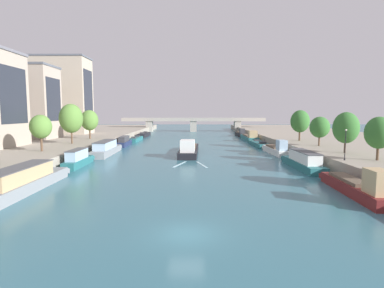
{
  "coord_description": "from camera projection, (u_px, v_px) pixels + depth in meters",
  "views": [
    {
      "loc": [
        0.56,
        -20.53,
        8.45
      ],
      "look_at": [
        0.0,
        45.07,
        1.67
      ],
      "focal_mm": 28.57,
      "sensor_mm": 36.0,
      "label": 1
    }
  ],
  "objects": [
    {
      "name": "building_left_corner",
      "position": [
        63.0,
        96.0,
        92.26
      ],
      "size": [
        16.21,
        9.51,
        22.97
      ],
      "color": "#B2A38E",
      "rests_on": "quay_left"
    },
    {
      "name": "moored_boat_left_near",
      "position": [
        78.0,
        159.0,
        48.22
      ],
      "size": [
        2.2,
        10.21,
        2.71
      ],
      "color": "#23666B",
      "rests_on": "ground"
    },
    {
      "name": "lamppost_right_bank",
      "position": [
        345.0,
        143.0,
        40.81
      ],
      "size": [
        0.28,
        0.28,
        4.19
      ],
      "color": "black",
      "rests_on": "quay_right"
    },
    {
      "name": "quay_left",
      "position": [
        42.0,
        142.0,
        76.21
      ],
      "size": [
        36.0,
        170.0,
        2.06
      ],
      "primitive_type": "cube",
      "color": "gray",
      "rests_on": "ground"
    },
    {
      "name": "tree_right_end_of_row",
      "position": [
        320.0,
        127.0,
        58.55
      ],
      "size": [
        3.71,
        3.71,
        5.61
      ],
      "color": "brown",
      "rests_on": "quay_right"
    },
    {
      "name": "moored_boat_left_end",
      "position": [
        144.0,
        135.0,
        107.98
      ],
      "size": [
        2.72,
        14.28,
        2.34
      ],
      "color": "black",
      "rests_on": "ground"
    },
    {
      "name": "moored_boat_left_downstream",
      "position": [
        124.0,
        142.0,
        77.71
      ],
      "size": [
        2.26,
        11.22,
        2.48
      ],
      "color": "#1E284C",
      "rests_on": "ground"
    },
    {
      "name": "moored_boat_right_lone",
      "position": [
        250.0,
        137.0,
        93.05
      ],
      "size": [
        3.13,
        16.54,
        3.24
      ],
      "color": "#23666B",
      "rests_on": "ground"
    },
    {
      "name": "building_left_tall",
      "position": [
        32.0,
        102.0,
        74.74
      ],
      "size": [
        11.36,
        9.64,
        17.85
      ],
      "color": "#A89989",
      "rests_on": "quay_left"
    },
    {
      "name": "moored_boat_right_midway",
      "position": [
        240.0,
        134.0,
        109.3
      ],
      "size": [
        2.47,
        11.51,
        2.92
      ],
      "color": "black",
      "rests_on": "ground"
    },
    {
      "name": "moored_boat_right_end",
      "position": [
        276.0,
        149.0,
        62.48
      ],
      "size": [
        2.61,
        13.02,
        3.17
      ],
      "color": "silver",
      "rests_on": "ground"
    },
    {
      "name": "quay_right",
      "position": [
        344.0,
        143.0,
        75.57
      ],
      "size": [
        36.0,
        170.0,
        2.06
      ],
      "primitive_type": "cube",
      "color": "gray",
      "rests_on": "ground"
    },
    {
      "name": "tree_right_far",
      "position": [
        346.0,
        128.0,
        48.12
      ],
      "size": [
        3.95,
        3.95,
        6.47
      ],
      "color": "brown",
      "rests_on": "quay_right"
    },
    {
      "name": "ground_plane",
      "position": [
        186.0,
        234.0,
        21.29
      ],
      "size": [
        400.0,
        400.0,
        0.0
      ],
      "primitive_type": "plane",
      "color": "#336675"
    },
    {
      "name": "tree_left_past_mid",
      "position": [
        89.0,
        120.0,
        74.2
      ],
      "size": [
        4.18,
        4.18,
        6.99
      ],
      "color": "brown",
      "rests_on": "quay_left"
    },
    {
      "name": "moored_boat_right_second",
      "position": [
        357.0,
        186.0,
        31.0
      ],
      "size": [
        2.66,
        13.33,
        3.38
      ],
      "color": "maroon",
      "rests_on": "ground"
    },
    {
      "name": "barge_midriver",
      "position": [
        189.0,
        149.0,
        62.09
      ],
      "size": [
        4.04,
        19.15,
        3.37
      ],
      "color": "black",
      "rests_on": "ground"
    },
    {
      "name": "moored_boat_right_far",
      "position": [
        303.0,
        161.0,
        46.21
      ],
      "size": [
        2.71,
        13.71,
        2.71
      ],
      "color": "#23666B",
      "rests_on": "ground"
    },
    {
      "name": "bridge_far",
      "position": [
        193.0,
        123.0,
        135.05
      ],
      "size": [
        63.03,
        4.4,
        6.11
      ],
      "color": "#9E998E",
      "rests_on": "ground"
    },
    {
      "name": "tree_right_nearest",
      "position": [
        379.0,
        133.0,
        40.58
      ],
      "size": [
        3.56,
        3.56,
        5.85
      ],
      "color": "brown",
      "rests_on": "quay_right"
    },
    {
      "name": "moored_boat_left_upstream",
      "position": [
        136.0,
        139.0,
        91.0
      ],
      "size": [
        2.26,
        12.91,
        2.18
      ],
      "color": "#23666B",
      "rests_on": "ground"
    },
    {
      "name": "wake_behind_barge",
      "position": [
        191.0,
        164.0,
        49.75
      ],
      "size": [
        5.6,
        5.97,
        0.03
      ],
      "color": "#A5D1DB",
      "rests_on": "ground"
    },
    {
      "name": "moored_boat_right_downstream",
      "position": [
        259.0,
        144.0,
        77.48
      ],
      "size": [
        3.16,
        14.13,
        2.07
      ],
      "color": "#23666B",
      "rests_on": "ground"
    },
    {
      "name": "tree_right_distant",
      "position": [
        300.0,
        121.0,
        68.93
      ],
      "size": [
        4.18,
        4.18,
        6.93
      ],
      "color": "brown",
      "rests_on": "quay_right"
    },
    {
      "name": "tree_left_second",
      "position": [
        41.0,
        127.0,
        50.12
      ],
      "size": [
        3.47,
        3.47,
        6.03
      ],
      "color": "brown",
      "rests_on": "quay_left"
    },
    {
      "name": "moored_boat_left_far",
      "position": [
        106.0,
        149.0,
        61.8
      ],
      "size": [
        3.36,
        15.53,
        2.81
      ],
      "color": "gray",
      "rests_on": "ground"
    },
    {
      "name": "tree_left_by_lamp",
      "position": [
        71.0,
        118.0,
        62.47
      ],
      "size": [
        4.69,
        4.69,
        8.15
      ],
      "color": "brown",
      "rests_on": "quay_left"
    },
    {
      "name": "moored_boat_left_midway",
      "position": [
        24.0,
        181.0,
        32.64
      ],
      "size": [
        2.99,
        16.27,
        2.83
      ],
      "color": "gray",
      "rests_on": "ground"
    }
  ]
}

